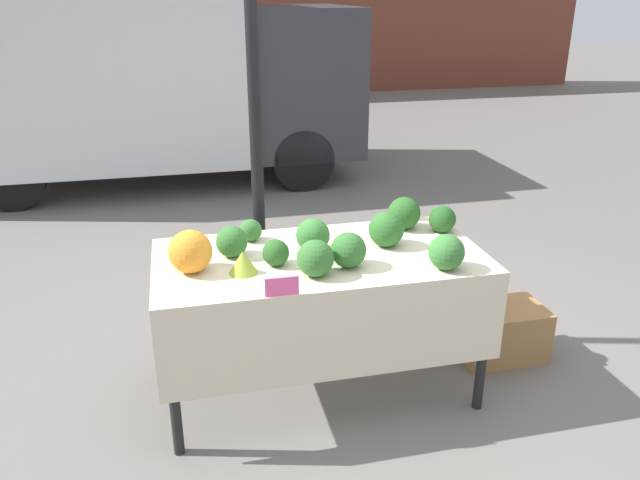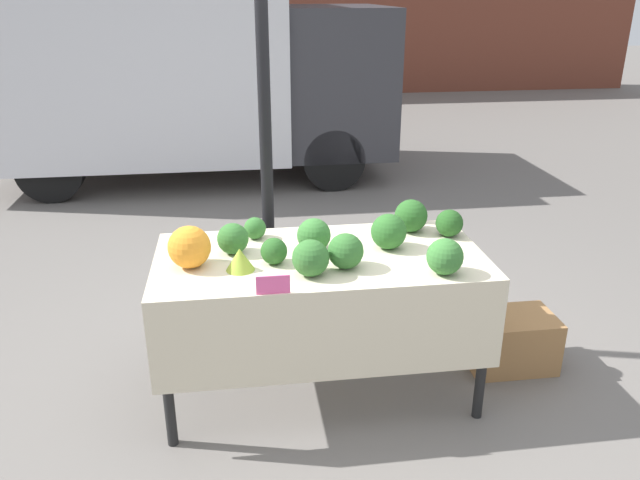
% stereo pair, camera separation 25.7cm
% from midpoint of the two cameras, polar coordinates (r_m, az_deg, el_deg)
% --- Properties ---
extents(ground_plane, '(40.00, 40.00, 0.00)m').
position_cam_midpoint_polar(ground_plane, '(3.48, -2.17, -13.42)').
color(ground_plane, slate).
extents(tent_pole, '(0.07, 0.07, 2.32)m').
position_cam_midpoint_polar(tent_pole, '(3.51, -7.93, 7.68)').
color(tent_pole, black).
rests_on(tent_pole, ground_plane).
extents(parked_truck, '(4.28, 1.96, 2.44)m').
position_cam_midpoint_polar(parked_truck, '(7.21, -17.18, 15.29)').
color(parked_truck, silver).
rests_on(parked_truck, ground_plane).
extents(market_table, '(1.63, 0.81, 0.79)m').
position_cam_midpoint_polar(market_table, '(3.08, -2.14, -3.63)').
color(market_table, beige).
rests_on(market_table, ground_plane).
extents(orange_cauliflower, '(0.20, 0.20, 0.20)m').
position_cam_midpoint_polar(orange_cauliflower, '(2.96, -14.23, -1.08)').
color(orange_cauliflower, orange).
rests_on(orange_cauliflower, market_table).
extents(romanesco_head, '(0.14, 0.14, 0.11)m').
position_cam_midpoint_polar(romanesco_head, '(2.91, -9.58, -2.06)').
color(romanesco_head, '#93B238').
rests_on(romanesco_head, market_table).
extents(broccoli_head_0, '(0.17, 0.17, 0.17)m').
position_cam_midpoint_polar(broccoli_head_0, '(2.84, -3.02, -1.73)').
color(broccoli_head_0, '#336B2D').
rests_on(broccoli_head_0, market_table).
extents(broccoli_head_1, '(0.18, 0.18, 0.18)m').
position_cam_midpoint_polar(broccoli_head_1, '(3.42, 5.58, 2.43)').
color(broccoli_head_1, '#285B23').
rests_on(broccoli_head_1, market_table).
extents(broccoli_head_2, '(0.13, 0.13, 0.13)m').
position_cam_midpoint_polar(broccoli_head_2, '(2.97, -6.55, -1.21)').
color(broccoli_head_2, '#285B23').
rests_on(broccoli_head_2, market_table).
extents(broccoli_head_3, '(0.16, 0.16, 0.16)m').
position_cam_midpoint_polar(broccoli_head_3, '(3.09, -10.44, -0.19)').
color(broccoli_head_3, '#336B2D').
rests_on(broccoli_head_3, market_table).
extents(broccoli_head_4, '(0.17, 0.17, 0.17)m').
position_cam_midpoint_polar(broccoli_head_4, '(2.93, 0.11, -0.97)').
color(broccoli_head_4, '#336B2D').
rests_on(broccoli_head_4, market_table).
extents(broccoli_head_5, '(0.18, 0.18, 0.18)m').
position_cam_midpoint_polar(broccoli_head_5, '(3.17, 3.78, 0.94)').
color(broccoli_head_5, '#2D6628').
rests_on(broccoli_head_5, market_table).
extents(broccoli_head_6, '(0.15, 0.15, 0.15)m').
position_cam_midpoint_polar(broccoli_head_6, '(3.40, 9.02, 1.86)').
color(broccoli_head_6, '#23511E').
rests_on(broccoli_head_6, market_table).
extents(broccoli_head_7, '(0.17, 0.17, 0.17)m').
position_cam_midpoint_polar(broccoli_head_7, '(3.10, -3.03, 0.39)').
color(broccoli_head_7, '#387533').
rests_on(broccoli_head_7, market_table).
extents(broccoli_head_8, '(0.12, 0.12, 0.12)m').
position_cam_midpoint_polar(broccoli_head_8, '(3.28, -8.58, 0.85)').
color(broccoli_head_8, '#336B2D').
rests_on(broccoli_head_8, market_table).
extents(broccoli_head_9, '(0.17, 0.17, 0.17)m').
position_cam_midpoint_polar(broccoli_head_9, '(2.94, 9.06, -1.14)').
color(broccoli_head_9, '#387533').
rests_on(broccoli_head_9, market_table).
extents(price_sign, '(0.15, 0.01, 0.09)m').
position_cam_midpoint_polar(price_sign, '(2.69, -6.25, -4.30)').
color(price_sign, '#F45B9E').
rests_on(price_sign, market_table).
extents(produce_crate, '(0.48, 0.33, 0.31)m').
position_cam_midpoint_polar(produce_crate, '(3.79, 14.37, -8.18)').
color(produce_crate, '#9E7042').
rests_on(produce_crate, ground_plane).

